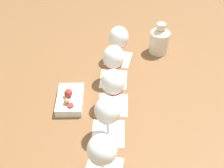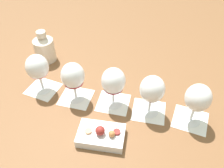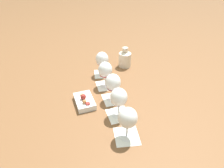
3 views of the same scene
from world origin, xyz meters
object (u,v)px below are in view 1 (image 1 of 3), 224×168
wine_glass_1 (114,59)px  wine_glass_3 (108,112)px  wine_glass_4 (102,152)px  ceramic_vase (160,40)px  snack_dish (70,99)px  wine_glass_2 (114,84)px  wine_glass_0 (119,39)px

wine_glass_1 → wine_glass_3: same height
wine_glass_4 → ceramic_vase: 0.69m
ceramic_vase → snack_dish: size_ratio=0.83×
wine_glass_2 → snack_dish: bearing=-113.3°
wine_glass_0 → ceramic_vase: bearing=87.7°
wine_glass_2 → snack_dish: size_ratio=0.92×
wine_glass_0 → wine_glass_4: size_ratio=1.00×
wine_glass_3 → ceramic_vase: size_ratio=1.11×
ceramic_vase → snack_dish: (0.20, -0.47, -0.05)m
wine_glass_3 → wine_glass_0: bearing=154.9°
wine_glass_0 → wine_glass_3: bearing=-25.1°
wine_glass_0 → wine_glass_1: size_ratio=1.00×
ceramic_vase → wine_glass_4: bearing=-40.7°
wine_glass_3 → snack_dish: 0.23m
ceramic_vase → snack_dish: bearing=-67.5°
wine_glass_1 → wine_glass_3: 0.29m
wine_glass_0 → wine_glass_1: (0.13, -0.07, 0.00)m
ceramic_vase → wine_glass_3: bearing=-44.9°
snack_dish → wine_glass_4: bearing=4.5°
wine_glass_1 → wine_glass_4: size_ratio=1.00×
wine_glass_1 → wine_glass_3: bearing=-23.4°
wine_glass_2 → snack_dish: wine_glass_2 is taller
wine_glass_0 → wine_glass_1: same height
wine_glass_2 → wine_glass_1: bearing=160.2°
wine_glass_3 → ceramic_vase: bearing=135.1°
wine_glass_1 → wine_glass_2: (0.14, -0.05, -0.00)m
wine_glass_0 → ceramic_vase: wine_glass_0 is taller
wine_glass_0 → wine_glass_2: 0.30m
wine_glass_0 → ceramic_vase: 0.20m
wine_glass_4 → wine_glass_2: bearing=153.9°
wine_glass_4 → ceramic_vase: (-0.52, 0.45, -0.04)m
wine_glass_0 → wine_glass_4: 0.58m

